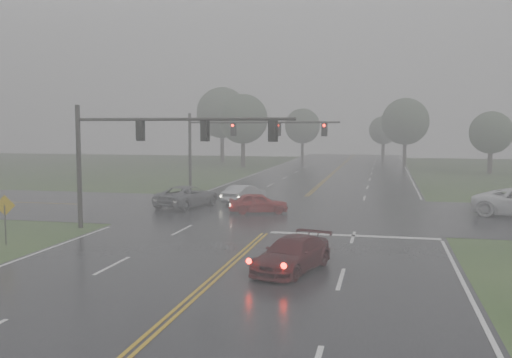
% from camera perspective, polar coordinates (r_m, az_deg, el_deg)
% --- Properties ---
extents(ground, '(180.00, 180.00, 0.00)m').
position_cam_1_polar(ground, '(16.50, -9.49, -14.33)').
color(ground, '#28441D').
rests_on(ground, ground).
extents(main_road, '(18.00, 160.00, 0.02)m').
position_cam_1_polar(main_road, '(35.32, 2.88, -3.74)').
color(main_road, black).
rests_on(main_road, ground).
extents(cross_street, '(120.00, 14.00, 0.02)m').
position_cam_1_polar(cross_street, '(37.27, 3.40, -3.27)').
color(cross_street, black).
rests_on(cross_street, ground).
extents(stop_bar, '(8.50, 0.50, 0.01)m').
position_cam_1_polar(stop_bar, '(29.33, 9.71, -5.66)').
color(stop_bar, silver).
rests_on(stop_bar, ground).
extents(sedan_maroon, '(2.99, 4.75, 1.28)m').
position_cam_1_polar(sedan_maroon, '(22.13, 3.63, -9.18)').
color(sedan_maroon, '#3E0B0E').
rests_on(sedan_maroon, ground).
extents(sedan_red, '(4.09, 2.54, 1.30)m').
position_cam_1_polar(sedan_red, '(36.43, 0.24, -3.45)').
color(sedan_red, '#9C0E10').
rests_on(sedan_red, ground).
extents(sedan_silver, '(2.58, 4.29, 1.34)m').
position_cam_1_polar(sedan_silver, '(41.05, -1.17, -2.47)').
color(sedan_silver, '#ADAFB5').
rests_on(sedan_silver, ground).
extents(car_grey, '(3.75, 5.75, 1.47)m').
position_cam_1_polar(car_grey, '(39.48, -6.85, -2.81)').
color(car_grey, '#4F5156').
rests_on(car_grey, ground).
extents(signal_gantry_near, '(12.00, 0.29, 6.69)m').
position_cam_1_polar(signal_gantry_near, '(30.59, -11.35, 3.62)').
color(signal_gantry_near, black).
rests_on(signal_gantry_near, ground).
extents(signal_gantry_far, '(12.78, 0.34, 6.66)m').
position_cam_1_polar(signal_gantry_far, '(47.59, -2.07, 4.28)').
color(signal_gantry_far, black).
rests_on(signal_gantry_far, ground).
extents(sign_diamond_west, '(0.96, 0.26, 2.35)m').
position_cam_1_polar(sign_diamond_west, '(29.07, -23.81, -2.97)').
color(sign_diamond_west, black).
rests_on(sign_diamond_west, ground).
extents(tree_nw_a, '(6.79, 6.79, 9.98)m').
position_cam_1_polar(tree_nw_a, '(78.14, -1.31, 6.02)').
color(tree_nw_a, '#2D231D').
rests_on(tree_nw_a, ground).
extents(tree_ne_a, '(6.44, 6.44, 9.46)m').
position_cam_1_polar(tree_ne_a, '(81.04, 14.70, 5.58)').
color(tree_ne_a, '#2D231D').
rests_on(tree_ne_a, ground).
extents(tree_n_mid, '(5.82, 5.82, 8.55)m').
position_cam_1_polar(tree_n_mid, '(94.75, 4.67, 5.30)').
color(tree_n_mid, '#2D231D').
rests_on(tree_n_mid, ground).
extents(tree_e_near, '(5.00, 5.00, 7.34)m').
position_cam_1_polar(tree_e_near, '(72.39, 22.44, 4.30)').
color(tree_e_near, '#2D231D').
rests_on(tree_e_near, ground).
extents(tree_nw_b, '(7.96, 7.96, 11.69)m').
position_cam_1_polar(tree_nw_b, '(89.67, -3.41, 6.63)').
color(tree_nw_b, '#2D231D').
rests_on(tree_nw_b, ground).
extents(tree_n_far, '(5.08, 5.08, 7.45)m').
position_cam_1_polar(tree_n_far, '(103.69, 12.63, 4.78)').
color(tree_n_far, '#2D231D').
rests_on(tree_n_far, ground).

